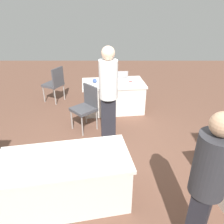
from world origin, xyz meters
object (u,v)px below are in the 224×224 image
laptop_silver (122,78)px  yarn_ball (95,81)px  chair_near_front (55,82)px  chair_tucked_left (86,105)px  table_foreground (113,96)px  person_attendee_standing (208,181)px  table_back_left (67,180)px  person_presenter (108,90)px  scissors_red (129,81)px

laptop_silver → yarn_ball: size_ratio=3.25×
chair_near_front → chair_tucked_left: (-0.98, 1.40, -0.00)m
table_foreground → person_attendee_standing: person_attendee_standing is taller
yarn_ball → chair_near_front: bearing=-25.8°
table_foreground → chair_near_front: bearing=-18.0°
table_foreground → table_back_left: 2.91m
table_back_left → laptop_silver: 3.16m
person_presenter → laptop_silver: person_presenter is taller
laptop_silver → person_presenter: bearing=76.4°
chair_near_front → chair_tucked_left: size_ratio=1.00×
person_attendee_standing → table_foreground: bearing=-128.4°
chair_near_front → table_foreground: bearing=-81.6°
chair_near_front → person_presenter: bearing=-114.5°
chair_tucked_left → scissors_red: bearing=-88.1°
table_back_left → laptop_silver: bearing=-105.7°
person_attendee_standing → scissors_red: size_ratio=9.41×
table_back_left → laptop_silver: laptop_silver is taller
table_back_left → yarn_ball: yarn_ball is taller
person_presenter → yarn_ball: (0.35, -1.25, -0.25)m
table_back_left → scissors_red: bearing=-109.2°
laptop_silver → scissors_red: (-0.16, 0.12, -0.04)m
scissors_red → yarn_ball: bearing=2.9°
table_foreground → scissors_red: bearing=-172.4°
table_foreground → chair_tucked_left: chair_tucked_left is taller
person_presenter → person_attendee_standing: (-0.99, 2.17, -0.08)m
table_foreground → yarn_ball: 0.61m
table_back_left → table_foreground: bearing=-102.6°
table_back_left → laptop_silver: (-0.85, -3.01, 0.40)m
yarn_ball → scissors_red: bearing=-174.4°
table_foreground → laptop_silver: size_ratio=4.86×
chair_near_front → scissors_red: bearing=-77.0°
person_attendee_standing → laptop_silver: size_ratio=5.20×
laptop_silver → scissors_red: 0.20m
table_back_left → chair_near_front: chair_near_front is taller
table_back_left → chair_tucked_left: (-0.06, -1.95, 0.18)m
table_back_left → chair_near_front: size_ratio=1.87×
person_attendee_standing → laptop_silver: bearing=-132.2°
table_foreground → person_attendee_standing: (-0.89, 3.45, 0.58)m
scissors_red → table_back_left: bearing=68.1°
laptop_silver → chair_tucked_left: bearing=52.0°
person_presenter → laptop_silver: bearing=79.4°
yarn_ball → table_foreground: bearing=-176.1°
chair_tucked_left → laptop_silver: (-0.78, -1.07, 0.22)m
chair_near_front → laptop_silver: (-1.76, 0.34, 0.22)m
chair_near_front → chair_tucked_left: bearing=-118.7°
chair_tucked_left → person_attendee_standing: person_attendee_standing is taller
laptop_silver → chair_near_front: bearing=-12.4°
scissors_red → laptop_silver: bearing=-39.7°
table_foreground → chair_tucked_left: bearing=57.5°
chair_near_front → scissors_red: size_ratio=5.31×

